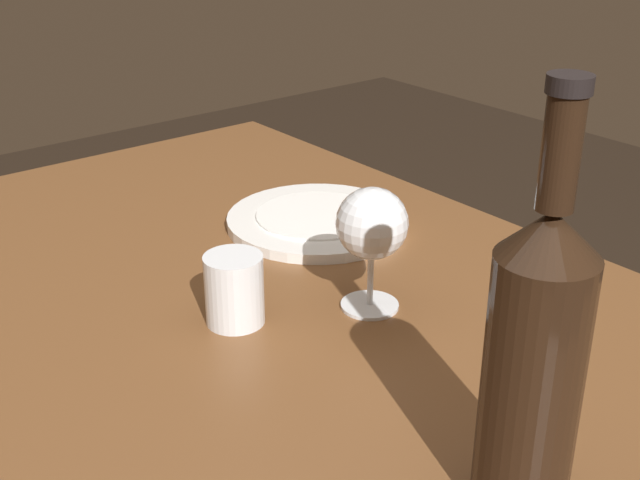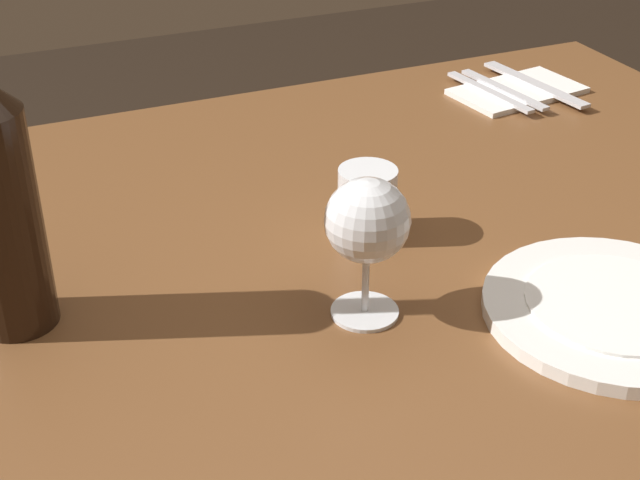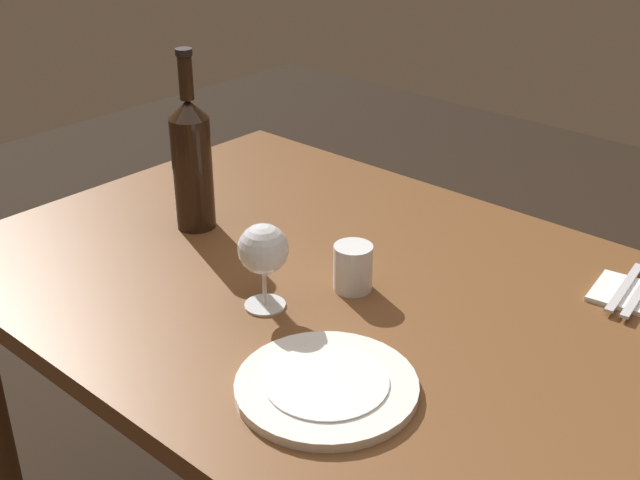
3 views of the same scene
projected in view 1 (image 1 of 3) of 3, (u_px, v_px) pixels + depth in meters
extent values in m
cube|color=brown|center=(252.00, 346.00, 0.90)|extent=(1.30, 0.90, 0.04)
cylinder|color=#50311A|center=(251.00, 320.00, 1.68)|extent=(0.06, 0.06, 0.70)
cylinder|color=white|center=(370.00, 305.00, 0.94)|extent=(0.07, 0.07, 0.00)
cylinder|color=white|center=(370.00, 278.00, 0.92)|extent=(0.01, 0.01, 0.07)
sphere|color=white|center=(372.00, 223.00, 0.90)|extent=(0.08, 0.08, 0.08)
cylinder|color=maroon|center=(372.00, 225.00, 0.90)|extent=(0.06, 0.06, 0.02)
cylinder|color=black|center=(531.00, 389.00, 0.61)|extent=(0.07, 0.07, 0.21)
cone|color=black|center=(551.00, 234.00, 0.56)|extent=(0.07, 0.07, 0.03)
cylinder|color=black|center=(561.00, 153.00, 0.53)|extent=(0.03, 0.03, 0.08)
cylinder|color=black|center=(570.00, 84.00, 0.51)|extent=(0.03, 0.03, 0.01)
cylinder|color=white|center=(234.00, 290.00, 0.89)|extent=(0.06, 0.06, 0.08)
cylinder|color=silver|center=(235.00, 307.00, 0.90)|extent=(0.06, 0.06, 0.03)
cylinder|color=white|center=(318.00, 220.00, 1.15)|extent=(0.25, 0.25, 0.01)
cylinder|color=white|center=(318.00, 215.00, 1.14)|extent=(0.17, 0.17, 0.00)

